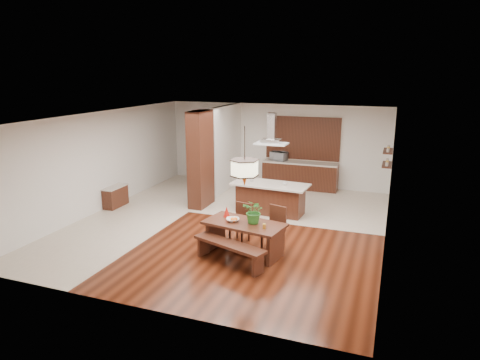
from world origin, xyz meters
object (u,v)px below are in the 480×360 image
at_px(dining_table, 244,231).
at_px(range_hood, 272,129).
at_px(hallway_console, 115,197).
at_px(dining_bench, 229,254).
at_px(dining_chair_left, 240,223).
at_px(dining_chair_right, 273,229).
at_px(kitchen_island, 270,198).
at_px(fruit_bowl, 233,220).
at_px(microwave, 279,156).
at_px(island_cup, 285,184).
at_px(foliage_plant, 254,212).
at_px(pendant_lantern, 245,157).

distance_m(dining_table, range_hood, 3.52).
relative_size(hallway_console, range_hood, 0.98).
relative_size(dining_bench, dining_chair_left, 1.86).
distance_m(dining_bench, range_hood, 4.21).
bearing_deg(dining_chair_right, kitchen_island, 124.48).
height_order(fruit_bowl, microwave, microwave).
distance_m(dining_chair_left, dining_chair_right, 0.89).
relative_size(fruit_bowl, island_cup, 2.60).
relative_size(hallway_console, microwave, 1.58).
bearing_deg(dining_table, foliage_plant, 8.64).
relative_size(dining_table, dining_chair_right, 1.89).
relative_size(dining_chair_right, island_cup, 9.02).
height_order(dining_chair_left, kitchen_island, dining_chair_left).
distance_m(dining_table, pendant_lantern, 1.70).
bearing_deg(dining_bench, dining_chair_right, 59.25).
relative_size(dining_table, foliage_plant, 3.47).
xyz_separation_m(dining_bench, dining_chair_left, (-0.23, 1.25, 0.22)).
bearing_deg(range_hood, hallway_console, -167.28).
bearing_deg(hallway_console, kitchen_island, 12.68).
bearing_deg(dining_bench, fruit_bowl, 104.41).
bearing_deg(microwave, fruit_bowl, -69.79).
height_order(hallway_console, range_hood, range_hood).
distance_m(dining_bench, dining_chair_right, 1.30).
bearing_deg(foliage_plant, dining_chair_left, 134.22).
relative_size(dining_bench, island_cup, 15.62).
relative_size(dining_bench, range_hood, 1.94).
bearing_deg(fruit_bowl, dining_chair_left, 96.21).
height_order(dining_chair_left, microwave, microwave).
xyz_separation_m(dining_table, dining_chair_left, (-0.34, 0.62, -0.08)).
bearing_deg(foliage_plant, dining_chair_right, 53.62).
xyz_separation_m(dining_chair_left, foliage_plant, (0.57, -0.58, 0.55)).
distance_m(hallway_console, pendant_lantern, 5.55).
bearing_deg(kitchen_island, dining_chair_left, -88.37).
xyz_separation_m(dining_table, range_hood, (-0.25, 2.94, 1.92)).
bearing_deg(hallway_console, dining_table, -21.50).
relative_size(pendant_lantern, kitchen_island, 0.58).
bearing_deg(dining_table, dining_bench, -100.19).
bearing_deg(microwave, kitchen_island, -64.24).
bearing_deg(island_cup, microwave, 108.12).
relative_size(fruit_bowl, range_hood, 0.32).
height_order(dining_table, island_cup, island_cup).
height_order(dining_bench, foliage_plant, foliage_plant).
xyz_separation_m(island_cup, microwave, (-1.00, 3.06, 0.16)).
distance_m(kitchen_island, island_cup, 0.65).
height_order(hallway_console, microwave, microwave).
relative_size(dining_chair_right, microwave, 1.81).
xyz_separation_m(hallway_console, range_hood, (4.59, 1.04, 2.15)).
bearing_deg(microwave, dining_chair_right, -61.13).
relative_size(hallway_console, dining_chair_left, 0.93).
distance_m(dining_chair_right, island_cup, 2.48).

